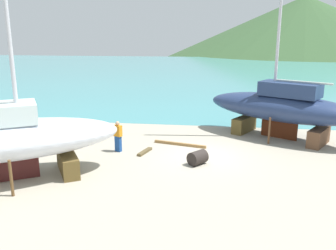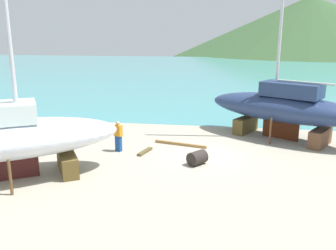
# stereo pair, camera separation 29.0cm
# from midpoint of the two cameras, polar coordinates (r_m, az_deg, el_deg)

# --- Properties ---
(ground_plane) EXTENTS (43.41, 43.41, 0.00)m
(ground_plane) POSITION_cam_midpoint_polar(r_m,az_deg,el_deg) (14.99, 5.48, -9.94)
(ground_plane) COLOR #A69E8A
(sea_water) EXTENTS (173.63, 76.14, 0.01)m
(sea_water) POSITION_cam_midpoint_polar(r_m,az_deg,el_deg) (62.23, 8.11, 8.58)
(sea_water) COLOR teal
(sea_water) RESTS_ON ground
(headland_hill) EXTENTS (165.05, 165.05, 36.17)m
(headland_hill) POSITION_cam_midpoint_polar(r_m,az_deg,el_deg) (128.43, 21.42, 10.69)
(headland_hill) COLOR #35542F
(headland_hill) RESTS_ON ground
(sailboat_large_starboard) EXTENTS (9.64, 7.48, 14.74)m
(sailboat_large_starboard) POSITION_cam_midpoint_polar(r_m,az_deg,el_deg) (16.48, -23.97, -1.91)
(sailboat_large_starboard) COLOR brown
(sailboat_large_starboard) RESTS_ON ground
(sailboat_mid_port) EXTENTS (9.38, 7.06, 15.63)m
(sailboat_mid_port) POSITION_cam_midpoint_polar(r_m,az_deg,el_deg) (22.25, 18.29, 2.76)
(sailboat_mid_port) COLOR brown
(sailboat_mid_port) RESTS_ON ground
(worker) EXTENTS (0.50, 0.41, 1.67)m
(worker) POSITION_cam_midpoint_polar(r_m,az_deg,el_deg) (19.24, -7.55, -1.71)
(worker) COLOR navy
(worker) RESTS_ON ground
(barrel_tipped_left) EXTENTS (1.07, 1.10, 0.67)m
(barrel_tipped_left) POSITION_cam_midpoint_polar(r_m,az_deg,el_deg) (17.38, 5.19, -5.25)
(barrel_tipped_left) COLOR #2C2622
(barrel_tipped_left) RESTS_ON ground
(timber_short_cross) EXTENTS (0.60, 1.33, 0.12)m
(timber_short_cross) POSITION_cam_midpoint_polar(r_m,az_deg,el_deg) (19.08, -3.29, -4.27)
(timber_short_cross) COLOR brown
(timber_short_cross) RESTS_ON ground
(timber_plank_near) EXTENTS (3.03, 0.90, 0.15)m
(timber_plank_near) POSITION_cam_midpoint_polar(r_m,az_deg,el_deg) (20.27, 2.40, -3.08)
(timber_plank_near) COLOR olive
(timber_plank_near) RESTS_ON ground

